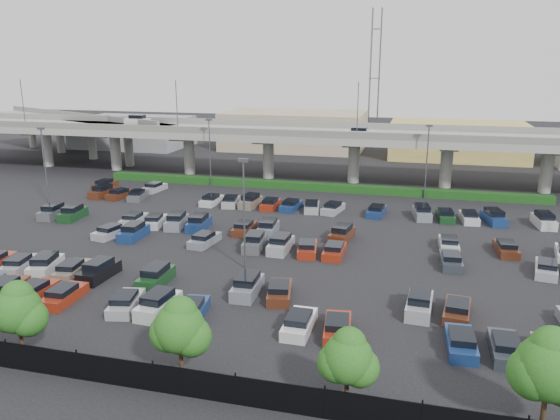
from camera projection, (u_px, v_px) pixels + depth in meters
ground at (268, 242)px, 58.10m from camera, size 280.00×280.00×0.00m
overpass at (321, 137)px, 86.21m from camera, size 150.00×13.00×15.80m
on_ramp at (76, 122)px, 109.14m from camera, size 50.93×30.13×8.80m
hedge at (314, 187)px, 81.30m from camera, size 66.00×1.60×1.10m
fence at (137, 375)px, 31.72m from camera, size 70.00×0.10×2.00m
tree_row at (158, 324)px, 32.23m from camera, size 65.07×3.66×5.94m
parked_cars at (243, 245)px, 55.13m from camera, size 62.95×41.62×1.67m
light_poles at (237, 179)px, 59.33m from camera, size 66.90×48.38×10.30m
distant_buildings at (408, 136)px, 111.85m from camera, size 138.00×24.00×9.00m
comm_tower at (375, 75)px, 122.15m from camera, size 2.40×2.40×30.00m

